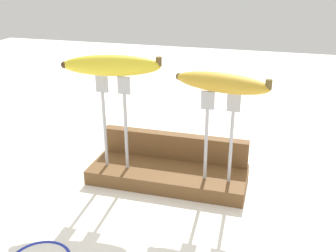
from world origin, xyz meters
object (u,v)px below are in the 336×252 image
fork_stand_left (114,115)px  fork_stand_right (219,130)px  banana_raised_right (222,83)px  fork_fallen_near (181,143)px  banana_raised_left (112,65)px

fork_stand_left → fork_stand_right: bearing=-0.0°
fork_stand_left → banana_raised_right: bearing=0.0°
banana_raised_right → fork_fallen_near: (-0.13, 0.22, -0.24)m
fork_stand_right → banana_raised_right: (-0.00, 0.00, 0.10)m
fork_stand_right → banana_raised_left: 0.25m
banana_raised_left → banana_raised_right: (0.22, 0.00, -0.02)m
fork_stand_left → banana_raised_left: bearing=-167.2°
fork_stand_right → fork_fallen_near: size_ratio=1.11×
fork_stand_left → banana_raised_right: (0.22, 0.00, 0.09)m
fork_stand_left → fork_fallen_near: size_ratio=1.20×
fork_fallen_near → banana_raised_left: bearing=-113.3°
fork_stand_right → fork_fallen_near: bearing=120.5°
fork_stand_right → fork_fallen_near: 0.29m
fork_stand_left → banana_raised_left: size_ratio=1.02×
banana_raised_left → fork_stand_left: bearing=12.8°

